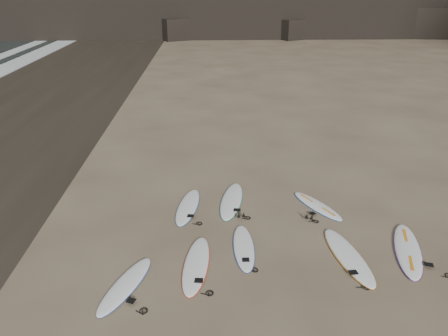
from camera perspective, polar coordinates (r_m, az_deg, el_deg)
The scene contains 9 objects.
ground at distance 12.14m, azimuth 7.79°, elevation -10.88°, with size 240.00×240.00×0.00m, color #897559.
surfboard_0 at distance 11.12m, azimuth -12.75°, elevation -14.66°, with size 0.56×2.33×0.08m, color white.
surfboard_1 at distance 11.54m, azimuth -3.65°, elevation -12.43°, with size 0.61×2.56×0.09m, color white.
surfboard_2 at distance 12.19m, azimuth 2.60°, elevation -10.26°, with size 0.55×2.29×0.08m, color white.
surfboard_3 at distance 12.27m, azimuth 15.93°, elevation -10.97°, with size 0.66×2.74×0.10m, color white.
surfboard_4 at distance 13.04m, azimuth 22.88°, elevation -9.80°, with size 0.66×2.75×0.10m, color white.
surfboard_5 at distance 14.21m, azimuth -4.74°, elevation -5.00°, with size 0.60×2.48×0.09m, color white.
surfboard_6 at distance 14.52m, azimuth 0.98°, elevation -4.24°, with size 0.64×2.66×0.10m, color white.
surfboard_7 at distance 14.53m, azimuth 12.10°, elevation -4.82°, with size 0.54×2.23×0.08m, color white.
Camera 1 is at (-1.99, -9.84, 6.82)m, focal length 35.00 mm.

